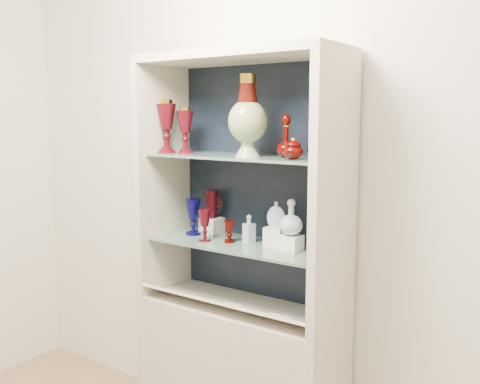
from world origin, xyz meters
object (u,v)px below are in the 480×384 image
Objects in this scene: cobalt_goblet at (193,217)px; ruby_pitcher at (212,204)px; ruby_goblet_small at (229,232)px; clear_round_decanter at (291,218)px; ruby_decanter_a at (286,133)px; ruby_decanter_b at (319,131)px; enamel_urn at (248,116)px; pedestal_lamp_left at (166,126)px; flat_flask at (276,214)px; clear_square_bottle at (249,229)px; pedestal_lamp_right at (185,130)px; ruby_goblet_tall at (205,225)px; lidded_bowl at (293,148)px; cameo_medallion at (332,218)px.

ruby_pitcher reaches higher than cobalt_goblet.
clear_round_decanter is at bearing 5.83° from ruby_goblet_small.
ruby_decanter_a is 0.16m from ruby_decanter_b.
enamel_urn reaches higher than ruby_goblet_small.
ruby_goblet_small is (0.37, 0.03, -0.50)m from pedestal_lamp_left.
pedestal_lamp_left reaches higher than ruby_pitcher.
ruby_goblet_small is 0.25m from flat_flask.
ruby_decanter_a is at bearing -6.32° from clear_square_bottle.
pedestal_lamp_right is at bearing -171.82° from clear_square_bottle.
lidded_bowl is at bearing -0.69° from ruby_goblet_tall.
pedestal_lamp_right is at bearing 164.08° from ruby_goblet_tall.
ruby_decanter_a is 0.13m from lidded_bowl.
pedestal_lamp_right is 1.06× the size of ruby_decanter_a.
pedestal_lamp_left reaches higher than cameo_medallion.
ruby_decanter_b is at bearing -2.24° from ruby_decanter_a.
ruby_decanter_a reaches higher than cobalt_goblet.
cobalt_goblet is at bearing -176.48° from clear_square_bottle.
pedestal_lamp_left reaches higher than ruby_decanter_b.
cobalt_goblet is 0.26m from ruby_goblet_small.
pedestal_lamp_left is 0.72m from flat_flask.
flat_flask is at bearing 169.12° from cameo_medallion.
enamel_urn reaches higher than ruby_decanter_a.
flat_flask is at bearing 143.25° from lidded_bowl.
clear_round_decanter is (-0.13, 0.01, -0.39)m from ruby_decanter_b.
ruby_goblet_small is 0.82× the size of cameo_medallion.
ruby_goblet_small is 0.67× the size of clear_round_decanter.
enamel_urn is at bearing -8.04° from cobalt_goblet.
ruby_pitcher is 0.42m from flat_flask.
lidded_bowl is 0.73m from cobalt_goblet.
ruby_decanter_b reaches higher than clear_square_bottle.
clear_square_bottle is (0.35, 0.05, -0.47)m from pedestal_lamp_right.
ruby_decanter_a is at bearing 15.88° from enamel_urn.
ruby_goblet_small is at bearing -7.97° from cobalt_goblet.
enamel_urn is at bearing -179.42° from cameo_medallion.
clear_square_bottle is at bearing 8.18° from pedestal_lamp_right.
ruby_goblet_small is at bearing -174.17° from clear_round_decanter.
cobalt_goblet is 1.74× the size of ruby_goblet_small.
ruby_decanter_b reaches higher than ruby_pitcher.
lidded_bowl is 0.71× the size of clear_square_bottle.
enamel_urn is 1.72× the size of ruby_decanter_a.
cameo_medallion is (0.28, 0.01, 0.01)m from flat_flask.
clear_square_bottle is (-0.38, 0.03, -0.47)m from ruby_decanter_b.
ruby_goblet_tall is 0.37m from flat_flask.
pedestal_lamp_left reaches higher than cobalt_goblet.
pedestal_lamp_left is 0.80m from clear_round_decanter.
ruby_goblet_small is at bearing -143.78° from clear_square_bottle.
enamel_urn is 0.59m from cameo_medallion.
ruby_decanter_b reaches higher than ruby_decanter_a.
ruby_goblet_small is 0.10m from clear_square_bottle.
lidded_bowl is 0.51m from clear_square_bottle.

